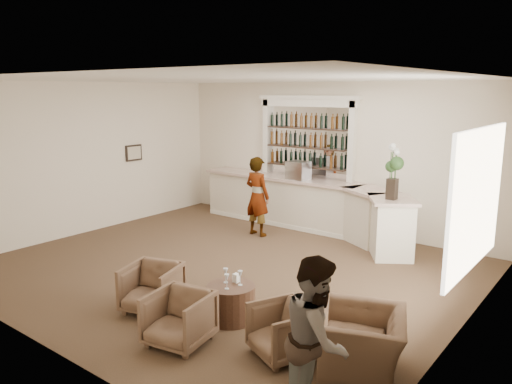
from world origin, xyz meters
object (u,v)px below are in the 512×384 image
(armchair_right, at_px, (283,331))
(guest, at_px, (317,339))
(flower_vase, at_px, (393,168))
(armchair_left, at_px, (152,288))
(armchair_far, at_px, (364,342))
(armchair_center, at_px, (179,319))
(sommelier, at_px, (257,196))
(espresso_machine, at_px, (298,170))
(bar_counter, at_px, (308,205))
(cocktail_table, at_px, (231,302))

(armchair_right, bearing_deg, guest, -15.02)
(guest, relative_size, flower_vase, 1.58)
(armchair_left, height_order, armchair_far, armchair_left)
(armchair_center, bearing_deg, sommelier, 105.88)
(espresso_machine, bearing_deg, sommelier, -109.04)
(bar_counter, height_order, sommelier, sommelier)
(flower_vase, bearing_deg, espresso_machine, 164.39)
(guest, xyz_separation_m, flower_vase, (-1.33, 4.87, 0.91))
(espresso_machine, height_order, flower_vase, flower_vase)
(armchair_left, distance_m, armchair_far, 3.12)
(armchair_far, distance_m, flower_vase, 4.28)
(armchair_left, xyz_separation_m, armchair_far, (3.09, 0.43, -0.01))
(sommelier, relative_size, espresso_machine, 3.70)
(armchair_right, bearing_deg, sommelier, 155.43)
(armchair_center, bearing_deg, armchair_right, 14.91)
(armchair_right, relative_size, armchair_far, 0.68)
(sommelier, relative_size, armchair_far, 1.67)
(guest, relative_size, armchair_center, 2.20)
(armchair_center, distance_m, armchair_right, 1.31)
(cocktail_table, xyz_separation_m, flower_vase, (0.67, 3.79, 1.47))
(sommelier, distance_m, espresso_machine, 1.17)
(armchair_center, height_order, armchair_right, armchair_center)
(bar_counter, bearing_deg, armchair_far, -51.95)
(sommelier, bearing_deg, armchair_left, 111.66)
(bar_counter, distance_m, espresso_machine, 0.82)
(espresso_machine, bearing_deg, guest, -52.47)
(armchair_left, xyz_separation_m, espresso_machine, (-0.74, 4.95, 1.00))
(bar_counter, height_order, flower_vase, flower_vase)
(bar_counter, relative_size, armchair_far, 5.52)
(armchair_center, relative_size, armchair_right, 1.05)
(armchair_right, distance_m, espresso_machine, 5.76)
(bar_counter, xyz_separation_m, sommelier, (-0.67, -1.02, 0.29))
(armchair_far, xyz_separation_m, espresso_machine, (-3.83, 4.52, 1.01))
(armchair_center, height_order, flower_vase, flower_vase)
(armchair_left, xyz_separation_m, armchair_center, (1.02, -0.45, -0.01))
(sommelier, bearing_deg, espresso_machine, -106.46)
(cocktail_table, bearing_deg, armchair_far, -1.09)
(sommelier, height_order, flower_vase, flower_vase)
(guest, bearing_deg, espresso_machine, 8.64)
(sommelier, xyz_separation_m, armchair_far, (4.23, -3.53, -0.53))
(bar_counter, xyz_separation_m, armchair_center, (1.49, -5.42, -0.24))
(bar_counter, distance_m, guest, 6.64)
(armchair_far, bearing_deg, cocktail_table, -112.85)
(cocktail_table, relative_size, espresso_machine, 1.44)
(sommelier, height_order, armchair_left, sommelier)
(armchair_center, bearing_deg, cocktail_table, 75.29)
(armchair_far, bearing_deg, armchair_center, -88.94)
(cocktail_table, xyz_separation_m, armchair_left, (-1.09, -0.46, 0.09))
(armchair_far, xyz_separation_m, flower_vase, (-1.33, 3.82, 1.38))
(armchair_left, distance_m, armchair_right, 2.21)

